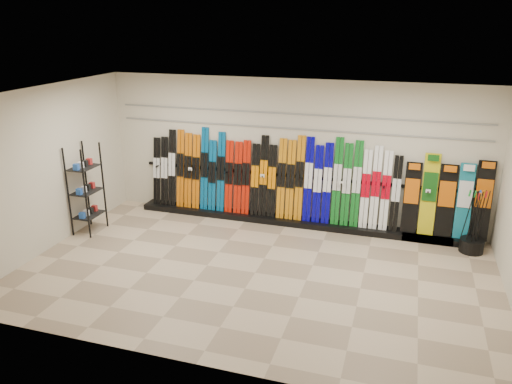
% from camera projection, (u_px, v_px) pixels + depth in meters
% --- Properties ---
extents(floor, '(8.00, 8.00, 0.00)m').
position_uv_depth(floor, '(255.00, 273.00, 8.53)').
color(floor, gray).
rests_on(floor, ground).
extents(back_wall, '(8.00, 0.00, 8.00)m').
position_uv_depth(back_wall, '(291.00, 152.00, 10.29)').
color(back_wall, beige).
rests_on(back_wall, floor).
extents(left_wall, '(0.00, 5.00, 5.00)m').
position_uv_depth(left_wall, '(47.00, 169.00, 9.15)').
color(left_wall, beige).
rests_on(left_wall, floor).
extents(ceiling, '(8.00, 8.00, 0.00)m').
position_uv_depth(ceiling, '(255.00, 96.00, 7.54)').
color(ceiling, silver).
rests_on(ceiling, back_wall).
extents(ski_rack_base, '(8.00, 0.40, 0.12)m').
position_uv_depth(ski_rack_base, '(298.00, 222.00, 10.50)').
color(ski_rack_base, black).
rests_on(ski_rack_base, floor).
extents(skis, '(5.37, 0.27, 1.79)m').
position_uv_depth(skis, '(268.00, 178.00, 10.46)').
color(skis, black).
rests_on(skis, ski_rack_base).
extents(snowboards, '(1.59, 0.24, 1.59)m').
position_uv_depth(snowboards, '(447.00, 199.00, 9.50)').
color(snowboards, black).
rests_on(snowboards, ski_rack_base).
extents(accessory_rack, '(0.40, 0.60, 1.80)m').
position_uv_depth(accessory_rack, '(86.00, 189.00, 9.92)').
color(accessory_rack, black).
rests_on(accessory_rack, floor).
extents(pole_bin, '(0.44, 0.44, 0.25)m').
position_uv_depth(pole_bin, '(471.00, 245.00, 9.26)').
color(pole_bin, black).
rests_on(pole_bin, floor).
extents(ski_poles, '(0.42, 0.31, 1.18)m').
position_uv_depth(ski_poles, '(475.00, 222.00, 9.08)').
color(ski_poles, black).
rests_on(ski_poles, pole_bin).
extents(slatwall_rail_0, '(7.60, 0.02, 0.03)m').
position_uv_depth(slatwall_rail_0, '(292.00, 129.00, 10.10)').
color(slatwall_rail_0, gray).
rests_on(slatwall_rail_0, back_wall).
extents(slatwall_rail_1, '(7.60, 0.02, 0.03)m').
position_uv_depth(slatwall_rail_1, '(292.00, 114.00, 10.01)').
color(slatwall_rail_1, gray).
rests_on(slatwall_rail_1, back_wall).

